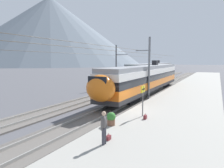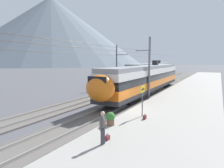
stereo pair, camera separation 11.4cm
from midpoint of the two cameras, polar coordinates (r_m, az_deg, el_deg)
The scene contains 14 objects.
ground_plane at distance 17.40m, azimuth 3.10°, elevation -8.31°, with size 400.00×400.00×0.00m, color #4C4C51.
platform_slab at distance 16.09m, azimuth 16.89°, elevation -9.16°, with size 120.00×7.07×0.40m, color gray.
track_near at distance 17.96m, azimuth -0.70°, elevation -7.59°, with size 120.00×3.00×0.28m.
track_far at distance 20.48m, azimuth -11.89°, elevation -5.93°, with size 120.00×3.00×0.28m.
train_near_platform at distance 26.58m, azimuth 9.72°, elevation 1.76°, with size 24.62×2.87×4.27m.
train_far_track at distance 44.95m, azimuth 11.58°, elevation 3.80°, with size 27.28×2.98×4.27m.
catenary_mast_mid at distance 22.77m, azimuth 10.31°, elevation 4.81°, with size 44.56×1.80×7.17m.
catenary_mast_far_side at distance 32.48m, azimuth 1.36°, elevation 5.42°, with size 44.56×2.23×7.04m.
platform_sign at distance 14.72m, azimuth 8.77°, elevation -2.89°, with size 0.70×0.08×2.30m.
passenger_walking at distance 9.92m, azimuth -2.69°, elevation -12.11°, with size 0.53×0.22×1.69m.
handbag_beside_passenger at distance 10.69m, azimuth -1.40°, elevation -15.34°, with size 0.32×0.18×0.37m.
handbag_near_sign at distance 14.38m, azimuth 9.40°, elevation -9.45°, with size 0.32×0.18×0.41m.
potted_plant_platform_edge at distance 12.82m, azimuth -0.53°, elevation -9.89°, with size 0.59×0.59×0.86m.
mountain_right_ridge at distance 210.19m, azimuth -17.40°, elevation 14.43°, with size 178.56×178.56×66.23m, color slate.
Camera 1 is at (-15.22, -7.09, 4.57)m, focal length 31.44 mm.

